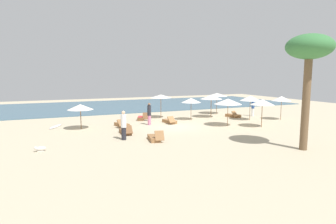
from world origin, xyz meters
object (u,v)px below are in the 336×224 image
(umbrella_4, at_px, (211,97))
(dog, at_px, (40,149))
(lounger_0, at_px, (170,121))
(lounger_5, at_px, (233,115))
(umbrella_7, at_px, (228,101))
(lounger_4, at_px, (126,132))
(person_1, at_px, (149,114))
(lounger_2, at_px, (154,138))
(umbrella_0, at_px, (191,100))
(umbrella_8, at_px, (282,99))
(lounger_3, at_px, (141,118))
(person_2, at_px, (253,107))
(palm_0, at_px, (309,52))
(person_0, at_px, (124,125))
(surfboard, at_px, (56,126))
(umbrella_2, at_px, (80,107))
(umbrella_3, at_px, (262,102))
(umbrella_5, at_px, (161,96))
(umbrella_1, at_px, (217,95))
(lounger_1, at_px, (122,125))
(umbrella_6, at_px, (250,98))

(umbrella_4, height_order, dog, umbrella_4)
(lounger_0, distance_m, lounger_5, 7.30)
(umbrella_7, height_order, dog, umbrella_7)
(lounger_4, relative_size, person_1, 0.91)
(umbrella_7, relative_size, lounger_5, 1.28)
(lounger_0, xyz_separation_m, lounger_2, (-3.57, -5.66, 0.00))
(dog, bearing_deg, umbrella_0, 26.53)
(umbrella_4, distance_m, lounger_4, 10.93)
(umbrella_0, height_order, person_1, umbrella_0)
(umbrella_4, xyz_separation_m, lounger_0, (-5.11, -1.45, -1.84))
(umbrella_0, relative_size, umbrella_8, 0.93)
(lounger_2, distance_m, lounger_3, 8.60)
(lounger_0, relative_size, person_2, 0.96)
(person_2, height_order, palm_0, palm_0)
(lounger_5, relative_size, person_0, 0.93)
(umbrella_7, relative_size, palm_0, 0.35)
(umbrella_8, xyz_separation_m, surfboard, (-19.64, 4.48, -1.96))
(umbrella_2, xyz_separation_m, umbrella_3, (13.52, -4.87, 0.29))
(umbrella_7, relative_size, person_1, 1.21)
(umbrella_0, relative_size, dog, 3.30)
(umbrella_5, relative_size, lounger_0, 1.30)
(umbrella_7, distance_m, lounger_4, 8.79)
(umbrella_1, relative_size, person_1, 1.21)
(lounger_5, bearing_deg, umbrella_0, 178.33)
(umbrella_4, bearing_deg, palm_0, -97.80)
(umbrella_4, distance_m, umbrella_8, 6.52)
(lounger_0, height_order, palm_0, palm_0)
(umbrella_2, bearing_deg, person_0, -66.31)
(lounger_0, relative_size, palm_0, 0.28)
(umbrella_7, xyz_separation_m, dog, (-14.14, -2.43, -1.88))
(umbrella_0, relative_size, umbrella_4, 0.94)
(lounger_5, bearing_deg, lounger_1, -176.65)
(lounger_4, bearing_deg, surfboard, 132.06)
(lounger_4, distance_m, person_2, 14.68)
(lounger_3, relative_size, lounger_5, 0.98)
(dog, bearing_deg, lounger_3, 44.03)
(umbrella_3, bearing_deg, lounger_5, 77.52)
(lounger_5, bearing_deg, person_1, -174.92)
(umbrella_4, height_order, lounger_1, umbrella_4)
(umbrella_3, xyz_separation_m, lounger_1, (-10.35, 4.70, -1.87))
(umbrella_0, bearing_deg, umbrella_4, 13.40)
(umbrella_0, height_order, lounger_5, umbrella_0)
(umbrella_6, distance_m, person_1, 9.61)
(umbrella_2, distance_m, umbrella_3, 14.37)
(umbrella_2, height_order, lounger_4, umbrella_2)
(umbrella_8, bearing_deg, person_1, 169.54)
(umbrella_1, distance_m, lounger_4, 13.48)
(person_0, bearing_deg, lounger_1, 77.46)
(umbrella_5, bearing_deg, lounger_5, -18.71)
(lounger_1, height_order, person_1, person_1)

